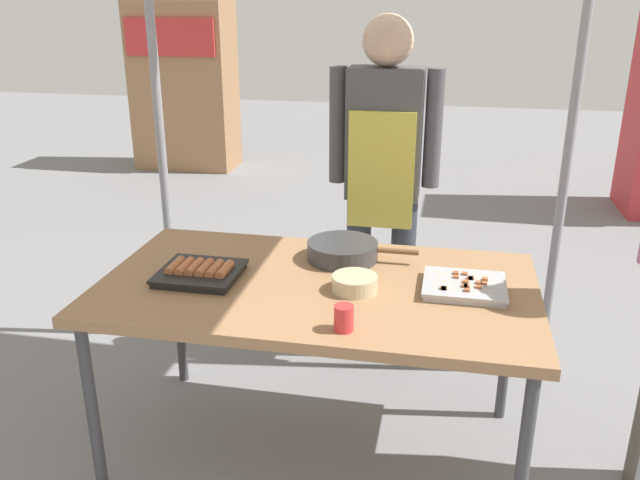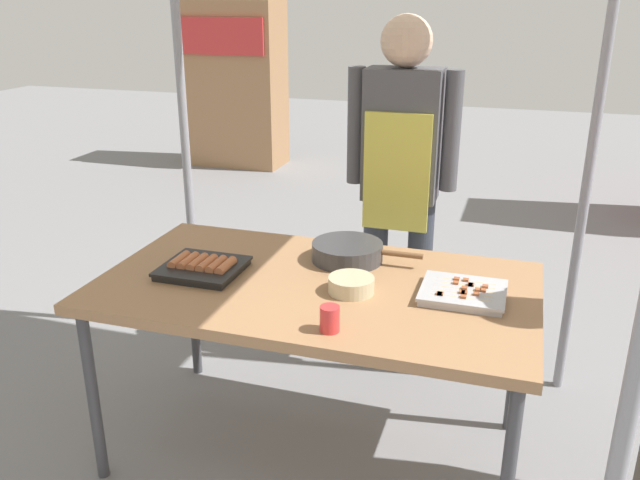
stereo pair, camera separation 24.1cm
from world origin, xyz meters
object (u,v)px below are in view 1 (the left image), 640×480
stall_table (317,296)px  tray_meat_skewers (464,286)px  drink_cup_near_edge (344,318)px  condiment_bowl (355,283)px  vendor_woman (384,165)px  tray_grilled_sausages (200,272)px  neighbor_stall_left (184,86)px  cooking_wok (343,250)px

stall_table → tray_meat_skewers: 0.54m
tray_meat_skewers → drink_cup_near_edge: drink_cup_near_edge is taller
tray_meat_skewers → drink_cup_near_edge: size_ratio=3.45×
condiment_bowl → vendor_woman: (-0.00, 0.88, 0.22)m
drink_cup_near_edge → vendor_woman: bearing=90.6°
tray_grilled_sausages → neighbor_stall_left: bearing=113.1°
vendor_woman → cooking_wok: bearing=81.5°
condiment_bowl → cooking_wok: bearing=107.6°
tray_meat_skewers → neighbor_stall_left: size_ratio=0.17×
drink_cup_near_edge → neighbor_stall_left: 5.30m
tray_meat_skewers → condiment_bowl: size_ratio=1.78×
tray_meat_skewers → vendor_woman: bearing=115.8°
cooking_wok → neighbor_stall_left: neighbor_stall_left is taller
tray_grilled_sausages → drink_cup_near_edge: 0.67m
stall_table → drink_cup_near_edge: drink_cup_near_edge is taller
tray_grilled_sausages → condiment_bowl: condiment_bowl is taller
tray_grilled_sausages → neighbor_stall_left: (-1.87, 4.39, 0.08)m
cooking_wok → tray_grilled_sausages: bearing=-150.0°
tray_meat_skewers → tray_grilled_sausages: bearing=-175.4°
tray_meat_skewers → neighbor_stall_left: bearing=123.4°
vendor_woman → drink_cup_near_edge: bearing=90.6°
cooking_wok → vendor_woman: 0.63m
condiment_bowl → vendor_woman: bearing=90.1°
drink_cup_near_edge → vendor_woman: vendor_woman is taller
tray_grilled_sausages → vendor_woman: bearing=56.4°
tray_grilled_sausages → condiment_bowl: bearing=0.1°
vendor_woman → neighbor_stall_left: size_ratio=0.99×
drink_cup_near_edge → neighbor_stall_left: (-2.47, 4.69, 0.06)m
drink_cup_near_edge → tray_meat_skewers: bearing=45.1°
drink_cup_near_edge → neighbor_stall_left: neighbor_stall_left is taller
drink_cup_near_edge → neighbor_stall_left: size_ratio=0.05×
stall_table → vendor_woman: 0.90m
tray_meat_skewers → drink_cup_near_edge: 0.53m
tray_meat_skewers → stall_table: bearing=-176.0°
stall_table → condiment_bowl: bearing=-15.6°
tray_meat_skewers → drink_cup_near_edge: (-0.37, -0.38, 0.03)m
cooking_wok → stall_table: bearing=-102.7°
neighbor_stall_left → stall_table: bearing=-62.0°
condiment_bowl → drink_cup_near_edge: 0.30m
vendor_woman → condiment_bowl: bearing=90.1°
stall_table → drink_cup_near_edge: 0.39m
stall_table → vendor_woman: bearing=80.3°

